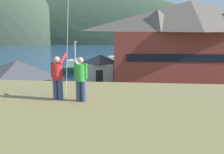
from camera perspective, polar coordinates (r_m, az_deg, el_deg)
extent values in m
plane|color=#66604C|center=(20.67, -3.86, -13.73)|extent=(600.00, 600.00, 0.00)
cube|color=slate|center=(25.22, -2.03, -8.84)|extent=(40.00, 20.00, 0.10)
cube|color=navy|center=(79.01, 3.13, 4.97)|extent=(360.00, 84.00, 0.03)
ellipsoid|color=#334733|center=(141.96, -3.03, 7.79)|extent=(128.68, 46.28, 52.57)
cube|color=brown|center=(42.18, 16.54, 4.40)|extent=(23.43, 11.34, 7.98)
cube|color=black|center=(37.21, 18.45, 4.03)|extent=(19.48, 1.08, 1.10)
pyramid|color=#60564C|center=(41.94, 17.03, 12.94)|extent=(24.86, 12.43, 4.58)
pyramid|color=#60564C|center=(39.20, 10.14, 12.42)|extent=(5.88, 5.88, 3.21)
cube|color=#756B5B|center=(28.10, -19.99, -3.58)|extent=(7.20, 5.55, 3.69)
pyramid|color=#47474C|center=(27.57, -20.36, 1.81)|extent=(7.79, 6.09, 1.67)
cube|color=black|center=(26.33, -22.71, -6.02)|extent=(1.10, 0.19, 2.58)
cube|color=beige|center=(41.56, -2.60, 1.21)|extent=(4.56, 4.01, 2.89)
pyramid|color=#47474C|center=(41.24, -2.63, 4.10)|extent=(4.92, 4.41, 1.34)
cube|color=black|center=(39.75, -2.85, 0.10)|extent=(1.10, 0.11, 2.03)
cube|color=#70604C|center=(54.74, -3.87, 2.48)|extent=(3.20, 12.35, 0.70)
cube|color=#23564C|center=(52.12, -8.52, 2.05)|extent=(2.75, 8.47, 0.90)
cube|color=#33665B|center=(52.04, -8.54, 2.63)|extent=(2.67, 8.22, 0.16)
cube|color=silver|center=(51.34, -8.72, 3.21)|extent=(1.91, 2.55, 1.10)
cube|color=navy|center=(57.61, -0.11, 3.05)|extent=(2.51, 6.12, 0.90)
cube|color=navy|center=(57.53, -0.11, 3.58)|extent=(2.43, 5.94, 0.16)
cube|color=silver|center=(57.01, -0.11, 4.14)|extent=(1.51, 1.92, 1.10)
cube|color=#23564C|center=(53.25, -7.74, 2.27)|extent=(2.48, 6.19, 0.90)
cube|color=#33665B|center=(53.17, -7.75, 2.83)|extent=(2.41, 6.00, 0.16)
cube|color=silver|center=(52.65, -7.93, 3.44)|extent=(1.51, 1.93, 1.10)
cube|color=slate|center=(21.44, -19.30, -11.03)|extent=(4.35, 2.19, 0.80)
cube|color=#5B5B5F|center=(21.23, -19.82, -9.12)|extent=(2.24, 1.79, 0.70)
cube|color=black|center=(21.24, -19.81, -9.21)|extent=(2.29, 1.83, 0.32)
cylinder|color=black|center=(20.39, -16.36, -13.25)|extent=(0.66, 0.28, 0.64)
cylinder|color=black|center=(22.01, -15.02, -11.30)|extent=(0.66, 0.28, 0.64)
cylinder|color=black|center=(21.30, -23.60, -12.68)|extent=(0.66, 0.28, 0.64)
cylinder|color=black|center=(22.85, -21.77, -10.88)|extent=(0.66, 0.28, 0.64)
cube|color=#236633|center=(26.49, -3.92, -6.11)|extent=(4.34, 2.17, 0.80)
cube|color=#1E562B|center=(26.26, -3.61, -4.55)|extent=(2.23, 1.78, 0.70)
cube|color=black|center=(26.27, -3.61, -4.62)|extent=(2.28, 1.82, 0.32)
cylinder|color=black|center=(27.61, -6.61, -6.30)|extent=(0.66, 0.28, 0.64)
cylinder|color=black|center=(25.88, -7.10, -7.52)|extent=(0.66, 0.28, 0.64)
cylinder|color=black|center=(27.42, -0.90, -6.35)|extent=(0.66, 0.28, 0.64)
cylinder|color=black|center=(25.67, -0.99, -7.59)|extent=(0.66, 0.28, 0.64)
cube|color=#B28923|center=(20.66, 13.46, -11.55)|extent=(4.21, 1.83, 0.80)
cube|color=olive|center=(20.41, 13.99, -9.60)|extent=(2.11, 1.61, 0.70)
cube|color=black|center=(20.42, 13.98, -9.69)|extent=(2.15, 1.65, 0.32)
cylinder|color=black|center=(21.52, 9.42, -11.59)|extent=(0.64, 0.22, 0.64)
cylinder|color=black|center=(19.85, 9.74, -13.64)|extent=(0.64, 0.22, 0.64)
cylinder|color=black|center=(21.88, 16.72, -11.54)|extent=(0.64, 0.22, 0.64)
cylinder|color=black|center=(20.23, 17.70, -13.54)|extent=(0.64, 0.22, 0.64)
cube|color=#B28923|center=(26.32, 13.91, -6.53)|extent=(4.33, 2.12, 0.80)
cube|color=olive|center=(26.10, 13.66, -4.96)|extent=(2.22, 1.76, 0.70)
cube|color=black|center=(26.11, 13.66, -5.03)|extent=(2.26, 1.79, 0.32)
cylinder|color=black|center=(25.73, 17.07, -8.07)|extent=(0.66, 0.27, 0.64)
cylinder|color=black|center=(27.45, 16.61, -6.81)|extent=(0.66, 0.27, 0.64)
cylinder|color=black|center=(25.51, 10.92, -7.93)|extent=(0.66, 0.27, 0.64)
cylinder|color=black|center=(27.25, 10.86, -6.67)|extent=(0.66, 0.27, 0.64)
cylinder|color=#ADADB2|center=(30.26, -8.18, 1.36)|extent=(0.16, 0.16, 6.93)
cube|color=#4C4C51|center=(30.21, -8.20, 7.78)|extent=(0.24, 0.70, 0.20)
cylinder|color=#384770|center=(10.45, -12.54, -2.72)|extent=(0.20, 0.20, 0.82)
cylinder|color=#384770|center=(10.35, -11.48, -2.82)|extent=(0.20, 0.20, 0.82)
cylinder|color=red|center=(10.25, -12.18, 1.19)|extent=(0.40, 0.40, 0.64)
sphere|color=tan|center=(10.18, -12.29, 3.85)|extent=(0.24, 0.24, 0.24)
cylinder|color=red|center=(10.25, -10.93, 4.07)|extent=(0.22, 0.57, 0.43)
cylinder|color=red|center=(10.35, -13.26, 1.63)|extent=(0.11, 0.11, 0.60)
cylinder|color=#384770|center=(10.08, -7.50, -3.07)|extent=(0.20, 0.20, 0.82)
cylinder|color=#384770|center=(9.98, -6.37, -3.18)|extent=(0.20, 0.20, 0.82)
cylinder|color=green|center=(9.87, -7.04, 0.98)|extent=(0.40, 0.40, 0.64)
sphere|color=tan|center=(9.80, -7.11, 3.74)|extent=(0.24, 0.24, 0.24)
cylinder|color=green|center=(9.96, -8.19, 1.45)|extent=(0.11, 0.11, 0.60)
cylinder|color=green|center=(9.77, -5.89, 1.31)|extent=(0.11, 0.11, 0.60)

